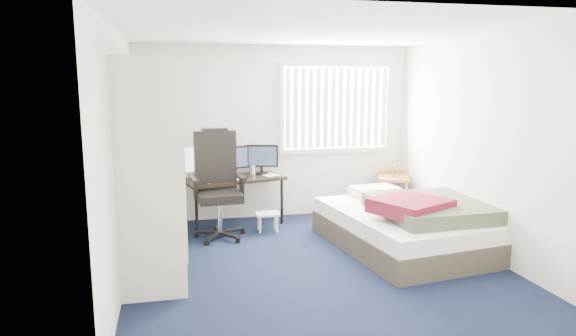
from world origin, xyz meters
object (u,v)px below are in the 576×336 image
at_px(nightstand, 393,179).
at_px(bed, 410,224).
at_px(office_chair, 218,196).
at_px(desk, 232,174).

height_order(nightstand, bed, nightstand).
bearing_deg(bed, office_chair, 155.51).
height_order(office_chair, nightstand, office_chair).
bearing_deg(desk, nightstand, 2.08).
height_order(office_chair, bed, office_chair).
height_order(desk, bed, desk).
xyz_separation_m(office_chair, nightstand, (2.69, 0.57, 0.00)).
bearing_deg(desk, office_chair, -117.44).
distance_m(desk, bed, 2.49).
distance_m(nightstand, bed, 1.66).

